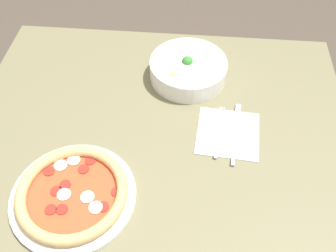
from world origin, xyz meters
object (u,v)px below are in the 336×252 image
(bowl, at_px, (188,68))
(pizza, at_px, (73,194))
(fork, at_px, (219,132))
(knife, at_px, (235,136))

(bowl, bearing_deg, pizza, -119.06)
(pizza, distance_m, bowl, 0.49)
(fork, distance_m, knife, 0.04)
(bowl, xyz_separation_m, fork, (0.09, -0.21, -0.03))
(bowl, xyz_separation_m, knife, (0.13, -0.21, -0.03))
(pizza, bearing_deg, fork, 33.57)
(pizza, relative_size, knife, 1.38)
(knife, bearing_deg, pizza, 125.33)
(pizza, height_order, bowl, bowl)
(bowl, distance_m, knife, 0.25)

